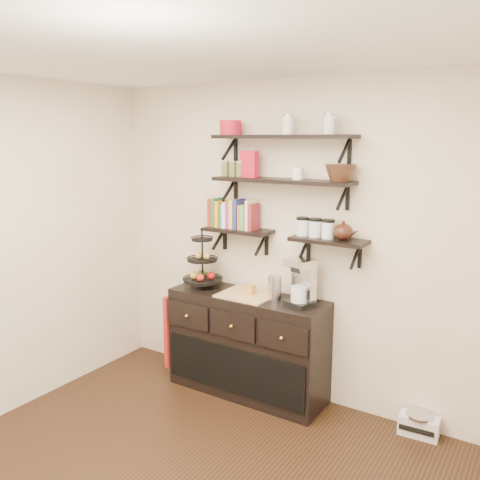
# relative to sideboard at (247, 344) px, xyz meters

# --- Properties ---
(ceiling) EXTENTS (3.50, 3.50, 0.02)m
(ceiling) POSITION_rel_sideboard_xyz_m (0.26, -1.51, 2.25)
(ceiling) COLOR white
(ceiling) RESTS_ON back_wall
(back_wall) EXTENTS (3.50, 0.02, 2.70)m
(back_wall) POSITION_rel_sideboard_xyz_m (0.26, 0.24, 0.90)
(back_wall) COLOR white
(back_wall) RESTS_ON ground
(shelf_top) EXTENTS (1.20, 0.27, 0.23)m
(shelf_top) POSITION_rel_sideboard_xyz_m (0.26, 0.10, 1.78)
(shelf_top) COLOR black
(shelf_top) RESTS_ON back_wall
(shelf_mid) EXTENTS (1.20, 0.27, 0.23)m
(shelf_mid) POSITION_rel_sideboard_xyz_m (0.26, 0.10, 1.43)
(shelf_mid) COLOR black
(shelf_mid) RESTS_ON back_wall
(shelf_low_left) EXTENTS (0.60, 0.25, 0.23)m
(shelf_low_left) POSITION_rel_sideboard_xyz_m (-0.16, 0.12, 0.98)
(shelf_low_left) COLOR black
(shelf_low_left) RESTS_ON back_wall
(shelf_low_right) EXTENTS (0.60, 0.25, 0.23)m
(shelf_low_right) POSITION_rel_sideboard_xyz_m (0.68, 0.12, 0.98)
(shelf_low_right) COLOR black
(shelf_low_right) RESTS_ON back_wall
(cookbooks) EXTENTS (0.43, 0.15, 0.26)m
(cookbooks) POSITION_rel_sideboard_xyz_m (-0.22, 0.12, 1.11)
(cookbooks) COLOR #AD2314
(cookbooks) RESTS_ON shelf_low_left
(glass_canisters) EXTENTS (0.32, 0.10, 0.13)m
(glass_canisters) POSITION_rel_sideboard_xyz_m (0.56, 0.12, 1.06)
(glass_canisters) COLOR silver
(glass_canisters) RESTS_ON shelf_low_right
(sideboard) EXTENTS (1.40, 0.50, 0.92)m
(sideboard) POSITION_rel_sideboard_xyz_m (0.00, 0.00, 0.00)
(sideboard) COLOR black
(sideboard) RESTS_ON floor
(fruit_stand) EXTENTS (0.35, 0.35, 0.52)m
(fruit_stand) POSITION_rel_sideboard_xyz_m (-0.48, 0.00, 0.63)
(fruit_stand) COLOR black
(fruit_stand) RESTS_ON sideboard
(candle) EXTENTS (0.08, 0.08, 0.08)m
(candle) POSITION_rel_sideboard_xyz_m (0.02, 0.00, 0.50)
(candle) COLOR #B57C29
(candle) RESTS_ON sideboard
(coffee_maker) EXTENTS (0.26, 0.26, 0.38)m
(coffee_maker) POSITION_rel_sideboard_xyz_m (0.50, 0.03, 0.63)
(coffee_maker) COLOR black
(coffee_maker) RESTS_ON sideboard
(thermal_carafe) EXTENTS (0.11, 0.11, 0.22)m
(thermal_carafe) POSITION_rel_sideboard_xyz_m (0.27, -0.02, 0.56)
(thermal_carafe) COLOR silver
(thermal_carafe) RESTS_ON sideboard
(apron) EXTENTS (0.04, 0.29, 0.67)m
(apron) POSITION_rel_sideboard_xyz_m (-0.73, -0.10, 0.03)
(apron) COLOR #A22611
(apron) RESTS_ON sideboard
(radio) EXTENTS (0.30, 0.21, 0.18)m
(radio) POSITION_rel_sideboard_xyz_m (1.45, 0.13, -0.37)
(radio) COLOR silver
(radio) RESTS_ON floor
(recipe_box) EXTENTS (0.17, 0.08, 0.22)m
(recipe_box) POSITION_rel_sideboard_xyz_m (-0.05, 0.10, 1.56)
(recipe_box) COLOR #B7142C
(recipe_box) RESTS_ON shelf_mid
(walnut_bowl) EXTENTS (0.24, 0.24, 0.13)m
(walnut_bowl) POSITION_rel_sideboard_xyz_m (0.76, 0.10, 1.51)
(walnut_bowl) COLOR black
(walnut_bowl) RESTS_ON shelf_mid
(ramekins) EXTENTS (0.09, 0.09, 0.10)m
(ramekins) POSITION_rel_sideboard_xyz_m (0.40, 0.10, 1.50)
(ramekins) COLOR white
(ramekins) RESTS_ON shelf_mid
(teapot) EXTENTS (0.22, 0.17, 0.15)m
(teapot) POSITION_rel_sideboard_xyz_m (0.79, 0.12, 1.07)
(teapot) COLOR #361A10
(teapot) RESTS_ON shelf_low_right
(red_pot) EXTENTS (0.18, 0.18, 0.12)m
(red_pot) POSITION_rel_sideboard_xyz_m (-0.24, 0.10, 1.86)
(red_pot) COLOR #B7142C
(red_pot) RESTS_ON shelf_top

